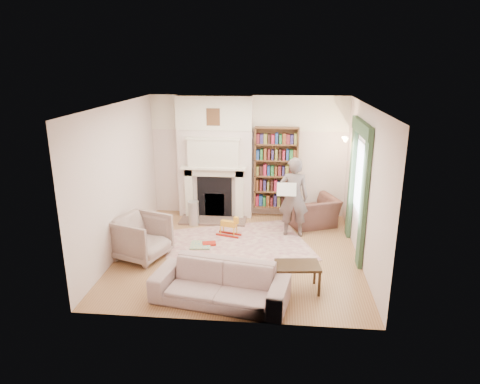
# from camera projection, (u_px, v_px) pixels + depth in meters

# --- Properties ---
(floor) EXTENTS (4.50, 4.50, 0.00)m
(floor) POSITION_uv_depth(u_px,v_px,m) (239.00, 253.00, 8.20)
(floor) COLOR brown
(floor) RESTS_ON ground
(ceiling) EXTENTS (4.50, 4.50, 0.00)m
(ceiling) POSITION_uv_depth(u_px,v_px,m) (239.00, 105.00, 7.38)
(ceiling) COLOR white
(ceiling) RESTS_ON wall_back
(wall_back) EXTENTS (4.50, 0.00, 4.50)m
(wall_back) POSITION_uv_depth(u_px,v_px,m) (248.00, 157.00, 9.93)
(wall_back) COLOR white
(wall_back) RESTS_ON floor
(wall_front) EXTENTS (4.50, 0.00, 4.50)m
(wall_front) POSITION_uv_depth(u_px,v_px,m) (222.00, 229.00, 5.65)
(wall_front) COLOR white
(wall_front) RESTS_ON floor
(wall_left) EXTENTS (0.00, 4.50, 4.50)m
(wall_left) POSITION_uv_depth(u_px,v_px,m) (119.00, 180.00, 8.00)
(wall_left) COLOR white
(wall_left) RESTS_ON floor
(wall_right) EXTENTS (0.00, 4.50, 4.50)m
(wall_right) POSITION_uv_depth(u_px,v_px,m) (365.00, 186.00, 7.58)
(wall_right) COLOR white
(wall_right) RESTS_ON floor
(fireplace) EXTENTS (1.70, 0.58, 2.80)m
(fireplace) POSITION_uv_depth(u_px,v_px,m) (215.00, 158.00, 9.81)
(fireplace) COLOR white
(fireplace) RESTS_ON floor
(bookcase) EXTENTS (1.00, 0.24, 1.85)m
(bookcase) POSITION_uv_depth(u_px,v_px,m) (276.00, 168.00, 9.81)
(bookcase) COLOR brown
(bookcase) RESTS_ON floor
(window) EXTENTS (0.02, 0.90, 1.30)m
(window) POSITION_uv_depth(u_px,v_px,m) (360.00, 178.00, 7.95)
(window) COLOR silver
(window) RESTS_ON wall_right
(curtain_left) EXTENTS (0.07, 0.32, 2.40)m
(curtain_left) POSITION_uv_depth(u_px,v_px,m) (364.00, 202.00, 7.36)
(curtain_left) COLOR #2E482E
(curtain_left) RESTS_ON floor
(curtain_right) EXTENTS (0.07, 0.32, 2.40)m
(curtain_right) POSITION_uv_depth(u_px,v_px,m) (352.00, 180.00, 8.69)
(curtain_right) COLOR #2E482E
(curtain_right) RESTS_ON floor
(pelmet) EXTENTS (0.09, 1.70, 0.24)m
(pelmet) POSITION_uv_depth(u_px,v_px,m) (362.00, 128.00, 7.68)
(pelmet) COLOR #2E482E
(pelmet) RESTS_ON wall_right
(wall_sconce) EXTENTS (0.20, 0.24, 0.24)m
(wall_sconce) POSITION_uv_depth(u_px,v_px,m) (343.00, 143.00, 8.88)
(wall_sconce) COLOR gold
(wall_sconce) RESTS_ON wall_right
(rug) EXTENTS (3.35, 2.96, 0.01)m
(rug) POSITION_uv_depth(u_px,v_px,m) (235.00, 245.00, 8.56)
(rug) COLOR beige
(rug) RESTS_ON floor
(armchair_reading) EXTENTS (1.26, 1.20, 0.65)m
(armchair_reading) POSITION_uv_depth(u_px,v_px,m) (312.00, 212.00, 9.48)
(armchair_reading) COLOR #472C26
(armchair_reading) RESTS_ON floor
(armchair_left) EXTENTS (1.13, 1.11, 0.81)m
(armchair_left) POSITION_uv_depth(u_px,v_px,m) (141.00, 237.00, 7.90)
(armchair_left) COLOR #BCB09B
(armchair_left) RESTS_ON floor
(sofa) EXTENTS (2.16, 1.15, 0.60)m
(sofa) POSITION_uv_depth(u_px,v_px,m) (220.00, 284.00, 6.47)
(sofa) COLOR #BFB09D
(sofa) RESTS_ON floor
(man_reading) EXTENTS (0.62, 0.41, 1.68)m
(man_reading) POSITION_uv_depth(u_px,v_px,m) (293.00, 197.00, 8.80)
(man_reading) COLOR #5D4E4A
(man_reading) RESTS_ON floor
(newspaper) EXTENTS (0.39, 0.11, 0.26)m
(newspaper) POSITION_uv_depth(u_px,v_px,m) (287.00, 189.00, 8.56)
(newspaper) COLOR silver
(newspaper) RESTS_ON man_reading
(coffee_table) EXTENTS (0.75, 0.53, 0.45)m
(coffee_table) POSITION_uv_depth(u_px,v_px,m) (297.00, 277.00, 6.82)
(coffee_table) COLOR #332312
(coffee_table) RESTS_ON floor
(paraffin_heater) EXTENTS (0.30, 0.30, 0.55)m
(paraffin_heater) POSITION_uv_depth(u_px,v_px,m) (194.00, 213.00, 9.53)
(paraffin_heater) COLOR #B8BCC1
(paraffin_heater) RESTS_ON floor
(rocking_horse) EXTENTS (0.55, 0.34, 0.45)m
(rocking_horse) POSITION_uv_depth(u_px,v_px,m) (229.00, 226.00, 8.93)
(rocking_horse) COLOR gold
(rocking_horse) RESTS_ON rug
(board_game) EXTENTS (0.43, 0.43, 0.03)m
(board_game) POSITION_uv_depth(u_px,v_px,m) (201.00, 245.00, 8.48)
(board_game) COLOR gold
(board_game) RESTS_ON rug
(game_box_lid) EXTENTS (0.30, 0.23, 0.04)m
(game_box_lid) POSITION_uv_depth(u_px,v_px,m) (209.00, 244.00, 8.53)
(game_box_lid) COLOR #AD2013
(game_box_lid) RESTS_ON rug
(comic_annuals) EXTENTS (0.42, 0.37, 0.02)m
(comic_annuals) POSITION_uv_depth(u_px,v_px,m) (250.00, 263.00, 7.76)
(comic_annuals) COLOR red
(comic_annuals) RESTS_ON rug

